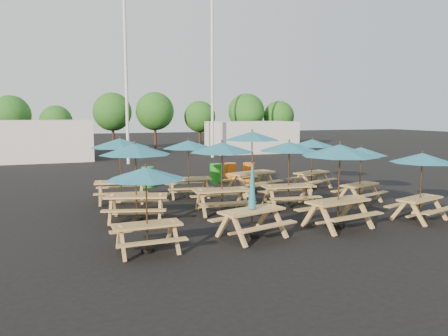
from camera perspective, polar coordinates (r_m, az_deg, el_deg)
name	(u,v)px	position (r m, az deg, el deg)	size (l,w,h in m)	color
ground	(238,202)	(16.26, 1.86, -4.47)	(120.00, 120.00, 0.00)	black
picnic_unit_0	(146,178)	(10.32, -10.15, -1.30)	(1.91, 1.91, 2.05)	tan
picnic_unit_1	(135,154)	(13.42, -11.51, 1.86)	(2.68, 2.68, 2.39)	tan
picnic_unit_2	(120,147)	(16.33, -13.45, 2.74)	(2.45, 2.45, 2.39)	tan
picnic_unit_3	(252,203)	(11.51, 3.69, -4.56)	(2.14, 1.99, 2.28)	tan
picnic_unit_4	(222,151)	(14.24, -0.28, 2.18)	(2.29, 2.29, 2.35)	tan
picnic_unit_5	(188,148)	(17.04, -4.68, 2.67)	(2.26, 2.26, 2.25)	tan
picnic_unit_6	(340,155)	(12.75, 14.89, 1.64)	(2.56, 2.56, 2.43)	tan
picnic_unit_7	(289,150)	(15.29, 8.51, 2.32)	(2.31, 2.31, 2.32)	tan
picnic_unit_8	(252,139)	(18.00, 3.69, 3.77)	(2.94, 2.94, 2.56)	tan
picnic_unit_9	(422,162)	(14.55, 24.46, 0.76)	(2.38, 2.38, 2.10)	tan
picnic_unit_10	(361,154)	(16.72, 17.45, 1.71)	(2.37, 2.37, 2.06)	tan
picnic_unit_11	(312,146)	(19.36, 11.46, 2.89)	(2.50, 2.50, 2.17)	tan
waste_bin_0	(148,177)	(19.70, -9.91, -1.18)	(0.57, 0.57, 0.91)	#1B8A19
waste_bin_1	(216,173)	(20.60, -1.07, -0.71)	(0.57, 0.57, 0.91)	#1B8A19
waste_bin_2	(230,172)	(20.94, 0.83, -0.58)	(0.57, 0.57, 0.91)	orange
waste_bin_3	(249,172)	(21.07, 3.27, -0.55)	(0.57, 0.57, 0.91)	orange
mast_0	(126,70)	(29.14, -12.68, 12.35)	(0.20, 0.20, 12.00)	silver
mast_1	(212,76)	(32.60, -1.55, 11.94)	(0.20, 0.20, 12.00)	silver
event_tent_0	(31,141)	(32.83, -23.88, 3.27)	(8.00, 4.00, 2.80)	silver
event_tent_1	(251,137)	(36.99, 3.58, 4.07)	(7.00, 4.00, 2.60)	silver
tree_1	(11,115)	(38.80, -26.10, 6.24)	(3.11, 3.11, 4.72)	#382314
tree_2	(56,121)	(38.38, -21.09, 5.70)	(2.59, 2.59, 3.93)	#382314
tree_3	(112,112)	(39.68, -14.37, 7.12)	(3.36, 3.36, 5.09)	#382314
tree_4	(155,111)	(39.79, -9.02, 7.32)	(3.41, 3.41, 5.17)	#382314
tree_5	(200,117)	(41.27, -3.19, 6.72)	(2.94, 2.94, 4.45)	#382314
tree_6	(246,112)	(41.00, 2.95, 7.35)	(3.38, 3.38, 5.13)	#382314
tree_7	(279,116)	(42.49, 7.16, 6.71)	(2.95, 2.95, 4.48)	#382314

